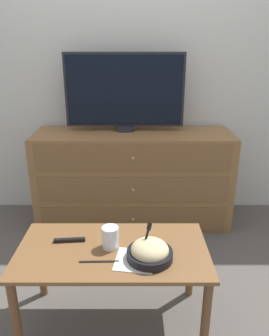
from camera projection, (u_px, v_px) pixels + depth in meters
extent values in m
plane|color=#56514C|center=(134.00, 205.00, 3.19)|extent=(12.00, 12.00, 0.00)
cube|color=silver|center=(134.00, 66.00, 2.76)|extent=(12.00, 0.05, 2.60)
cube|color=olive|center=(134.00, 178.00, 2.80)|extent=(1.62, 0.48, 0.79)
cube|color=brown|center=(134.00, 219.00, 2.66)|extent=(1.49, 0.01, 0.21)
sphere|color=tan|center=(134.00, 219.00, 2.66)|extent=(0.02, 0.02, 0.02)
cube|color=brown|center=(134.00, 190.00, 2.57)|extent=(1.49, 0.01, 0.21)
sphere|color=tan|center=(134.00, 190.00, 2.57)|extent=(0.02, 0.02, 0.02)
cube|color=brown|center=(134.00, 158.00, 2.48)|extent=(1.49, 0.01, 0.21)
sphere|color=tan|center=(134.00, 158.00, 2.47)|extent=(0.02, 0.02, 0.02)
cylinder|color=#232328|center=(126.00, 128.00, 2.74)|extent=(0.17, 0.17, 0.04)
cube|color=#232328|center=(125.00, 90.00, 2.64)|extent=(0.96, 0.04, 0.59)
cube|color=black|center=(125.00, 91.00, 2.62)|extent=(0.92, 0.01, 0.55)
cube|color=brown|center=(113.00, 250.00, 1.68)|extent=(0.98, 0.51, 0.02)
cylinder|color=brown|center=(16.00, 320.00, 1.56)|extent=(0.04, 0.04, 0.46)
cylinder|color=brown|center=(206.00, 320.00, 1.56)|extent=(0.04, 0.04, 0.46)
cylinder|color=brown|center=(41.00, 263.00, 1.97)|extent=(0.04, 0.04, 0.46)
cylinder|color=brown|center=(191.00, 263.00, 1.97)|extent=(0.04, 0.04, 0.46)
cylinder|color=black|center=(150.00, 255.00, 1.59)|extent=(0.23, 0.23, 0.04)
ellipsoid|color=beige|center=(150.00, 250.00, 1.58)|extent=(0.19, 0.19, 0.10)
cube|color=black|center=(146.00, 241.00, 1.58)|extent=(0.05, 0.05, 0.14)
cube|color=black|center=(150.00, 226.00, 1.58)|extent=(0.03, 0.03, 0.03)
cylinder|color=beige|center=(111.00, 241.00, 1.68)|extent=(0.08, 0.08, 0.07)
cylinder|color=white|center=(111.00, 237.00, 1.67)|extent=(0.09, 0.09, 0.11)
cube|color=white|center=(135.00, 260.00, 1.58)|extent=(0.21, 0.21, 0.00)
cube|color=black|center=(100.00, 261.00, 1.57)|extent=(0.19, 0.01, 0.01)
cube|color=black|center=(70.00, 240.00, 1.73)|extent=(0.17, 0.03, 0.02)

